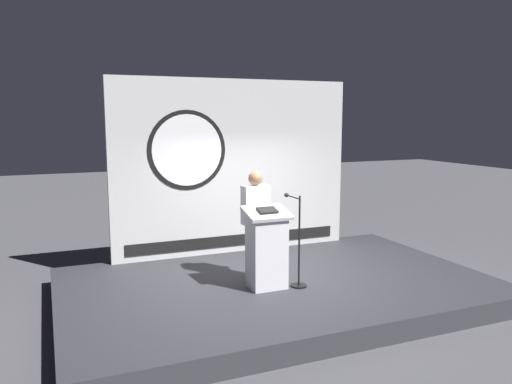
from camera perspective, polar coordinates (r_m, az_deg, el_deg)
ground_plane at (r=7.94m, az=2.37°, el=-11.98°), size 40.00×40.00×0.00m
stage_platform at (r=7.88m, az=2.38°, el=-10.96°), size 6.40×4.00×0.30m
banner_display at (r=9.17m, az=-2.68°, el=2.83°), size 4.48×0.12×3.15m
podium at (r=7.35m, az=1.22°, el=-6.44°), size 0.64×0.50×1.20m
speaker_person at (r=7.72m, az=-0.06°, el=-3.64°), size 0.40×0.26×1.67m
microphone_stand at (r=7.49m, az=4.67°, el=-7.02°), size 0.24×0.59×1.35m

